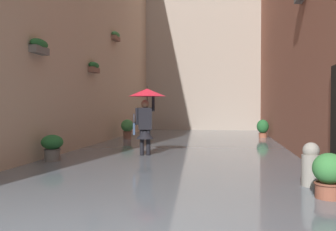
% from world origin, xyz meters
% --- Properties ---
extents(ground_plane, '(60.00, 60.00, 0.00)m').
position_xyz_m(ground_plane, '(0.00, -9.56, 0.00)').
color(ground_plane, slate).
extents(flood_water, '(7.42, 25.12, 0.10)m').
position_xyz_m(flood_water, '(0.00, -9.56, 0.05)').
color(flood_water, slate).
rests_on(flood_water, ground_plane).
extents(building_facade_far, '(10.22, 1.80, 10.30)m').
position_xyz_m(building_facade_far, '(0.00, -20.02, 5.15)').
color(building_facade_far, '#A89989').
rests_on(building_facade_far, ground_plane).
extents(person_wading, '(1.07, 1.07, 2.04)m').
position_xyz_m(person_wading, '(0.85, -7.51, 1.46)').
color(person_wading, black).
rests_on(person_wading, ground_plane).
extents(potted_plant_near_right, '(0.53, 0.53, 0.91)m').
position_xyz_m(potted_plant_near_right, '(2.78, -12.73, 0.54)').
color(potted_plant_near_right, brown).
rests_on(potted_plant_near_right, ground_plane).
extents(potted_plant_far_left, '(0.48, 0.48, 0.78)m').
position_xyz_m(potted_plant_far_left, '(-2.89, -2.98, 0.42)').
color(potted_plant_far_left, brown).
rests_on(potted_plant_far_left, ground_plane).
extents(potted_plant_mid_right, '(0.55, 0.55, 0.76)m').
position_xyz_m(potted_plant_mid_right, '(2.94, -5.99, 0.44)').
color(potted_plant_mid_right, '#66605B').
rests_on(potted_plant_mid_right, ground_plane).
extents(potted_plant_near_left, '(0.52, 0.52, 0.89)m').
position_xyz_m(potted_plant_near_left, '(-2.97, -14.11, 0.51)').
color(potted_plant_near_left, '#9E563D').
rests_on(potted_plant_near_left, ground_plane).
extents(mooring_bollard, '(0.32, 0.32, 0.85)m').
position_xyz_m(mooring_bollard, '(-2.81, -3.84, 0.42)').
color(mooring_bollard, gray).
rests_on(mooring_bollard, ground_plane).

